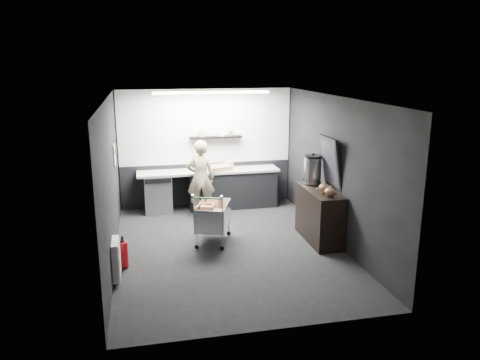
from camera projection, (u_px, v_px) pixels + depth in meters
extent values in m
plane|color=black|center=(229.00, 248.00, 8.52)|extent=(5.50, 5.50, 0.00)
plane|color=white|center=(228.00, 98.00, 7.85)|extent=(5.50, 5.50, 0.00)
plane|color=black|center=(206.00, 148.00, 10.79)|extent=(5.50, 0.00, 5.50)
plane|color=black|center=(272.00, 230.00, 5.58)|extent=(5.50, 0.00, 5.50)
plane|color=black|center=(111.00, 182.00, 7.78)|extent=(0.00, 5.50, 5.50)
plane|color=black|center=(335.00, 170.00, 8.60)|extent=(0.00, 5.50, 5.50)
cube|color=silver|center=(206.00, 127.00, 10.65)|extent=(3.95, 0.02, 1.70)
cube|color=black|center=(207.00, 184.00, 10.98)|extent=(3.95, 0.02, 1.00)
cube|color=black|center=(216.00, 137.00, 10.64)|extent=(1.20, 0.22, 0.04)
cylinder|color=white|center=(266.00, 112.00, 10.85)|extent=(0.20, 0.03, 0.20)
cube|color=white|center=(114.00, 155.00, 8.96)|extent=(0.02, 0.30, 0.40)
cube|color=#B62916|center=(114.00, 152.00, 8.95)|extent=(0.02, 0.22, 0.10)
cube|color=white|center=(116.00, 259.00, 7.19)|extent=(0.10, 0.50, 0.60)
cube|color=white|center=(211.00, 93.00, 9.61)|extent=(2.40, 0.20, 0.04)
cube|color=black|center=(232.00, 189.00, 10.82)|extent=(2.00, 0.56, 0.85)
cube|color=#AAABA6|center=(209.00, 171.00, 10.60)|extent=(3.20, 0.60, 0.05)
cube|color=#9EA0A5|center=(158.00, 193.00, 10.47)|extent=(0.60, 0.58, 0.85)
cube|color=black|center=(158.00, 181.00, 10.10)|extent=(0.56, 0.02, 0.10)
imported|color=beige|center=(201.00, 178.00, 10.13)|extent=(0.64, 0.45, 1.67)
cube|color=silver|center=(213.00, 226.00, 8.73)|extent=(0.80, 0.98, 0.02)
cube|color=silver|center=(199.00, 216.00, 8.62)|extent=(0.30, 0.80, 0.45)
cube|color=silver|center=(227.00, 215.00, 8.73)|extent=(0.30, 0.80, 0.45)
cube|color=silver|center=(217.00, 223.00, 8.28)|extent=(0.52, 0.20, 0.45)
cube|color=silver|center=(210.00, 209.00, 9.06)|extent=(0.52, 0.20, 0.45)
cylinder|color=silver|center=(204.00, 242.00, 8.35)|extent=(0.02, 0.02, 0.30)
cylinder|color=silver|center=(229.00, 240.00, 8.45)|extent=(0.02, 0.02, 0.30)
cylinder|color=silver|center=(198.00, 227.00, 9.08)|extent=(0.02, 0.02, 0.30)
cylinder|color=silver|center=(222.00, 226.00, 9.17)|extent=(0.02, 0.02, 0.30)
cylinder|color=#268E46|center=(217.00, 198.00, 8.11)|extent=(0.52, 0.21, 0.03)
cube|color=#94613E|center=(206.00, 215.00, 8.75)|extent=(0.32, 0.36, 0.38)
cube|color=#94613E|center=(222.00, 219.00, 8.60)|extent=(0.30, 0.34, 0.34)
cylinder|color=black|center=(204.00, 248.00, 8.39)|extent=(0.08, 0.06, 0.08)
cylinder|color=black|center=(199.00, 234.00, 9.11)|extent=(0.08, 0.06, 0.08)
cylinder|color=black|center=(229.00, 246.00, 8.48)|extent=(0.08, 0.06, 0.08)
cylinder|color=black|center=(222.00, 232.00, 9.20)|extent=(0.08, 0.06, 0.08)
cube|color=black|center=(319.00, 215.00, 8.76)|extent=(0.49, 1.31, 0.99)
cylinder|color=silver|center=(313.00, 170.00, 8.99)|extent=(0.33, 0.33, 0.50)
cylinder|color=black|center=(313.00, 156.00, 8.92)|extent=(0.33, 0.33, 0.04)
sphere|color=black|center=(313.00, 154.00, 8.91)|extent=(0.05, 0.05, 0.05)
ellipsoid|color=brown|center=(324.00, 188.00, 8.46)|extent=(0.20, 0.20, 0.16)
ellipsoid|color=brown|center=(330.00, 192.00, 8.20)|extent=(0.20, 0.20, 0.16)
cube|color=black|center=(331.00, 163.00, 8.61)|extent=(0.22, 0.77, 0.98)
cube|color=black|center=(330.00, 163.00, 8.61)|extent=(0.16, 0.66, 0.84)
cylinder|color=#AB0B13|center=(123.00, 254.00, 7.63)|extent=(0.16, 0.16, 0.43)
cone|color=black|center=(122.00, 240.00, 7.57)|extent=(0.11, 0.11, 0.06)
cylinder|color=black|center=(122.00, 238.00, 7.56)|extent=(0.03, 0.03, 0.06)
cube|color=#9F7955|center=(219.00, 168.00, 10.58)|extent=(0.63, 0.54, 0.11)
cylinder|color=beige|center=(230.00, 165.00, 10.67)|extent=(0.19, 0.19, 0.19)
cube|color=white|center=(203.00, 167.00, 10.49)|extent=(0.24, 0.21, 0.18)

